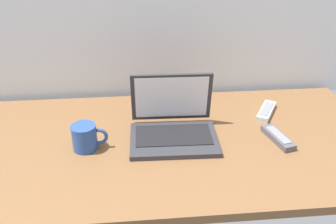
% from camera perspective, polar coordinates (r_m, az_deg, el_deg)
% --- Properties ---
extents(desk, '(1.60, 0.76, 0.03)m').
position_cam_1_polar(desk, '(1.37, -0.84, -4.98)').
color(desk, brown).
rests_on(desk, ground).
extents(laptop, '(0.32, 0.27, 0.22)m').
position_cam_1_polar(laptop, '(1.37, 0.75, -1.90)').
color(laptop, '#2D2D33').
rests_on(laptop, desk).
extents(coffee_mug, '(0.12, 0.09, 0.09)m').
position_cam_1_polar(coffee_mug, '(1.33, -12.32, -3.69)').
color(coffee_mug, '#26478C').
rests_on(coffee_mug, desk).
extents(remote_control_near, '(0.08, 0.17, 0.02)m').
position_cam_1_polar(remote_control_near, '(1.42, 16.21, -3.70)').
color(remote_control_near, '#4C4C51').
rests_on(remote_control_near, desk).
extents(remote_control_far, '(0.12, 0.16, 0.02)m').
position_cam_1_polar(remote_control_far, '(1.59, 14.58, 0.13)').
color(remote_control_far, '#B7B7B7').
rests_on(remote_control_far, desk).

